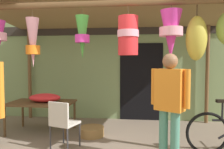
{
  "coord_description": "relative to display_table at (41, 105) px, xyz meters",
  "views": [
    {
      "loc": [
        0.71,
        -3.47,
        1.5
      ],
      "look_at": [
        0.22,
        1.11,
        1.25
      ],
      "focal_mm": 34.78,
      "sensor_mm": 36.0,
      "label": 1
    }
  ],
  "objects": [
    {
      "name": "wicker_basket_spare",
      "position": [
        1.12,
        -0.12,
        -0.51
      ],
      "size": [
        0.51,
        0.51,
        0.19
      ],
      "primitive_type": "cylinder",
      "color": "olive",
      "rests_on": "ground_plane"
    },
    {
      "name": "flower_heap_on_table",
      "position": [
        0.09,
        0.01,
        0.15
      ],
      "size": [
        0.67,
        0.47,
        0.18
      ],
      "color": "red",
      "rests_on": "display_table"
    },
    {
      "name": "display_table",
      "position": [
        0.0,
        0.0,
        0.0
      ],
      "size": [
        1.35,
        0.81,
        0.66
      ],
      "color": "brown",
      "rests_on": "ground_plane"
    },
    {
      "name": "shop_facade",
      "position": [
        1.29,
        1.39,
        1.29
      ],
      "size": [
        12.21,
        0.29,
        3.79
      ],
      "color": "#7A9360",
      "rests_on": "ground_plane"
    },
    {
      "name": "vendor_in_orange",
      "position": [
        2.5,
        -1.22,
        0.36
      ],
      "size": [
        0.51,
        0.4,
        1.63
      ],
      "color": "#4C8E7A",
      "rests_on": "ground_plane"
    },
    {
      "name": "market_stall_canopy",
      "position": [
        1.53,
        -0.13,
        1.76
      ],
      "size": [
        5.11,
        2.6,
        2.72
      ],
      "color": "brown",
      "rests_on": "ground_plane"
    },
    {
      "name": "folding_chair",
      "position": [
        0.76,
        -0.86,
        -0.1
      ],
      "size": [
        0.51,
        0.51,
        0.84
      ],
      "color": "beige",
      "rests_on": "ground_plane"
    }
  ]
}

